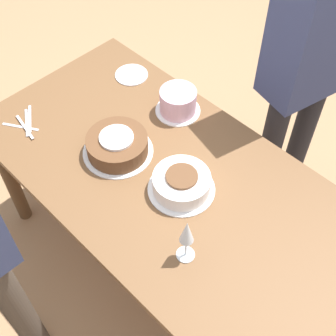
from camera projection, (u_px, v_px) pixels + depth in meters
name	position (u px, v px, depth m)	size (l,w,h in m)	color
ground_plane	(168.00, 261.00, 2.47)	(12.00, 12.00, 0.00)	#A87F56
dining_table	(168.00, 190.00, 1.97)	(1.70, 0.88, 0.74)	brown
cake_center_white	(182.00, 183.00, 1.81)	(0.27, 0.27, 0.09)	white
cake_front_chocolate	(117.00, 145.00, 1.93)	(0.30, 0.30, 0.10)	white
cake_back_decorated	(178.00, 102.00, 2.07)	(0.20, 0.20, 0.12)	white
wine_glass_far	(187.00, 234.00, 1.55)	(0.07, 0.07, 0.22)	silver
dessert_plate_left	(132.00, 75.00, 2.27)	(0.16, 0.16, 0.01)	silver
fork_pile	(25.00, 124.00, 2.06)	(0.18, 0.16, 0.01)	silver
person_watching	(313.00, 51.00, 1.97)	(0.31, 0.44, 1.66)	#232328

